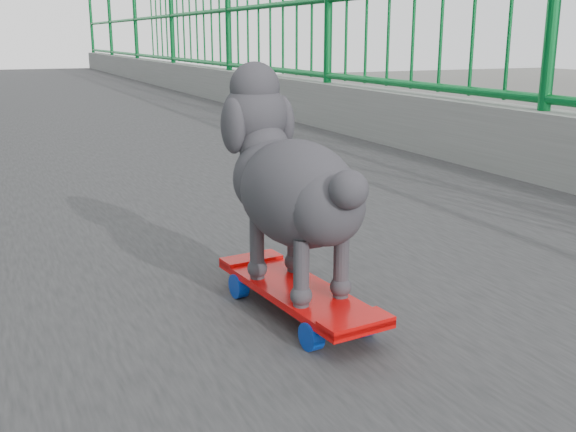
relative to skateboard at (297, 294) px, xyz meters
The scene contains 3 objects.
railing 0.96m from the skateboard, 76.75° to the left, with size 3.00×24.00×1.42m.
skateboard is the anchor object (origin of this frame).
poodle 0.26m from the skateboard, 95.80° to the left, with size 0.25×0.53×0.44m.
Camera 1 is at (-0.83, -2.20, 7.61)m, focal length 42.00 mm.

